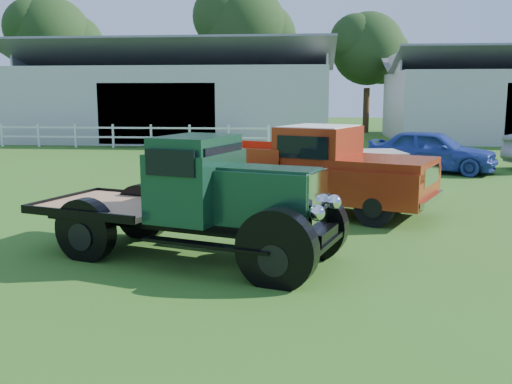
# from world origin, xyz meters

# --- Properties ---
(ground) EXTENTS (120.00, 120.00, 0.00)m
(ground) POSITION_xyz_m (0.00, 0.00, 0.00)
(ground) COLOR #3D611E
(shed_left) EXTENTS (18.80, 10.20, 5.60)m
(shed_left) POSITION_xyz_m (-7.00, 26.00, 2.80)
(shed_left) COLOR #ABABAB
(shed_left) RESTS_ON ground
(fence_rail) EXTENTS (14.20, 0.16, 1.20)m
(fence_rail) POSITION_xyz_m (-8.00, 20.00, 0.60)
(fence_rail) COLOR white
(fence_rail) RESTS_ON ground
(tree_a) EXTENTS (6.30, 6.30, 10.50)m
(tree_a) POSITION_xyz_m (-18.00, 33.00, 5.25)
(tree_a) COLOR #203415
(tree_a) RESTS_ON ground
(tree_b) EXTENTS (6.90, 6.90, 11.50)m
(tree_b) POSITION_xyz_m (-4.00, 34.00, 5.75)
(tree_b) COLOR #203415
(tree_b) RESTS_ON ground
(tree_c) EXTENTS (5.40, 5.40, 9.00)m
(tree_c) POSITION_xyz_m (5.00, 33.00, 4.50)
(tree_c) COLOR #203415
(tree_c) RESTS_ON ground
(vintage_flatbed) EXTENTS (5.57, 3.54, 2.06)m
(vintage_flatbed) POSITION_xyz_m (-0.83, 0.68, 1.03)
(vintage_flatbed) COLOR #153A27
(vintage_flatbed) RESTS_ON ground
(red_pickup) EXTENTS (5.96, 4.19, 2.03)m
(red_pickup) POSITION_xyz_m (1.22, 4.79, 1.02)
(red_pickup) COLOR maroon
(red_pickup) RESTS_ON ground
(white_pickup) EXTENTS (4.75, 2.47, 1.66)m
(white_pickup) POSITION_xyz_m (1.54, 7.63, 0.83)
(white_pickup) COLOR #BCB3A5
(white_pickup) RESTS_ON ground
(misc_car_blue) EXTENTS (4.74, 3.36, 1.50)m
(misc_car_blue) POSITION_xyz_m (5.39, 12.12, 0.75)
(misc_car_blue) COLOR #29419B
(misc_car_blue) RESTS_ON ground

